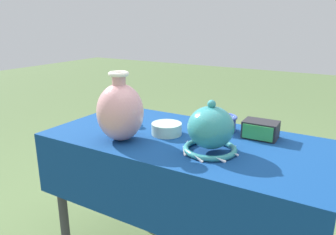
# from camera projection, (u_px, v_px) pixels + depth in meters

# --- Properties ---
(display_table) EXTENTS (1.22, 0.61, 0.71)m
(display_table) POSITION_uv_depth(u_px,v_px,m) (184.00, 157.00, 1.43)
(display_table) COLOR #38383D
(display_table) RESTS_ON ground_plane
(vase_tall_bulbous) EXTENTS (0.20, 0.20, 0.29)m
(vase_tall_bulbous) POSITION_uv_depth(u_px,v_px,m) (120.00, 111.00, 1.36)
(vase_tall_bulbous) COLOR #D19399
(vase_tall_bulbous) RESTS_ON display_table
(vase_dome_bell) EXTENTS (0.22, 0.22, 0.21)m
(vase_dome_bell) POSITION_uv_depth(u_px,v_px,m) (211.00, 131.00, 1.25)
(vase_dome_bell) COLOR teal
(vase_dome_bell) RESTS_ON display_table
(mosaic_tile_box) EXTENTS (0.15, 0.11, 0.07)m
(mosaic_tile_box) POSITION_uv_depth(u_px,v_px,m) (260.00, 130.00, 1.41)
(mosaic_tile_box) COLOR #232328
(mosaic_tile_box) RESTS_ON display_table
(pot_squat_celadon) EXTENTS (0.14, 0.14, 0.05)m
(pot_squat_celadon) POSITION_uv_depth(u_px,v_px,m) (167.00, 129.00, 1.46)
(pot_squat_celadon) COLOR #A8CCB7
(pot_squat_celadon) RESTS_ON display_table
(jar_round_porcelain) EXTENTS (0.11, 0.11, 0.14)m
(jar_round_porcelain) POSITION_uv_depth(u_px,v_px,m) (116.00, 109.00, 1.65)
(jar_round_porcelain) COLOR white
(jar_round_porcelain) RESTS_ON display_table
(cup_wide_cobalt) EXTENTS (0.12, 0.12, 0.07)m
(cup_wide_cobalt) POSITION_uv_depth(u_px,v_px,m) (224.00, 122.00, 1.50)
(cup_wide_cobalt) COLOR #3851A8
(cup_wide_cobalt) RESTS_ON display_table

